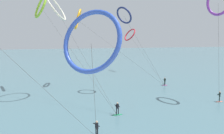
{
  "coord_description": "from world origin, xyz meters",
  "views": [
    {
      "loc": [
        -8.11,
        -9.07,
        9.93
      ],
      "look_at": [
        0.0,
        19.59,
        5.81
      ],
      "focal_mm": 32.38,
      "sensor_mm": 36.0,
      "label": 1
    }
  ],
  "objects_px": {
    "kite_lime": "(41,6)",
    "kite_amber": "(78,19)",
    "surfer_emerald": "(117,109)",
    "kite_ivory": "(55,7)",
    "kite_navy": "(124,15)",
    "kite_violet": "(218,2)",
    "kite_crimson": "(130,35)",
    "kite_cobalt": "(91,41)",
    "surfer_magenta": "(165,82)",
    "surfer_charcoal": "(97,130)",
    "surfer_coral": "(219,97)"
  },
  "relations": [
    {
      "from": "surfer_coral",
      "to": "kite_cobalt",
      "type": "xyz_separation_m",
      "value": [
        -22.03,
        -9.33,
        8.95
      ]
    },
    {
      "from": "kite_navy",
      "to": "kite_crimson",
      "type": "height_order",
      "value": "kite_navy"
    },
    {
      "from": "surfer_magenta",
      "to": "surfer_charcoal",
      "type": "xyz_separation_m",
      "value": [
        -18.67,
        -18.68,
        0.0
      ]
    },
    {
      "from": "kite_lime",
      "to": "kite_navy",
      "type": "distance_m",
      "value": 16.46
    },
    {
      "from": "surfer_magenta",
      "to": "kite_crimson",
      "type": "xyz_separation_m",
      "value": [
        -0.0,
        21.36,
        10.44
      ]
    },
    {
      "from": "surfer_coral",
      "to": "kite_violet",
      "type": "distance_m",
      "value": 15.0
    },
    {
      "from": "kite_navy",
      "to": "kite_lime",
      "type": "bearing_deg",
      "value": 39.9
    },
    {
      "from": "kite_amber",
      "to": "surfer_coral",
      "type": "bearing_deg",
      "value": 54.67
    },
    {
      "from": "kite_navy",
      "to": "kite_cobalt",
      "type": "distance_m",
      "value": 22.98
    },
    {
      "from": "kite_violet",
      "to": "kite_ivory",
      "type": "bearing_deg",
      "value": 60.21
    },
    {
      "from": "surfer_coral",
      "to": "kite_lime",
      "type": "distance_m",
      "value": 35.92
    },
    {
      "from": "kite_lime",
      "to": "kite_cobalt",
      "type": "xyz_separation_m",
      "value": [
        5.07,
        -27.11,
        -6.54
      ]
    },
    {
      "from": "surfer_emerald",
      "to": "kite_amber",
      "type": "bearing_deg",
      "value": -97.85
    },
    {
      "from": "surfer_coral",
      "to": "kite_ivory",
      "type": "height_order",
      "value": "kite_ivory"
    },
    {
      "from": "kite_violet",
      "to": "kite_ivory",
      "type": "xyz_separation_m",
      "value": [
        -24.56,
        9.02,
        -0.42
      ]
    },
    {
      "from": "kite_ivory",
      "to": "kite_amber",
      "type": "bearing_deg",
      "value": -10.35
    },
    {
      "from": "surfer_coral",
      "to": "surfer_emerald",
      "type": "xyz_separation_m",
      "value": [
        -17.22,
        -0.95,
        0.0
      ]
    },
    {
      "from": "kite_violet",
      "to": "kite_lime",
      "type": "distance_m",
      "value": 31.6
    },
    {
      "from": "surfer_magenta",
      "to": "kite_violet",
      "type": "relative_size",
      "value": 0.09
    },
    {
      "from": "surfer_magenta",
      "to": "surfer_charcoal",
      "type": "bearing_deg",
      "value": 134.32
    },
    {
      "from": "kite_lime",
      "to": "kite_ivory",
      "type": "xyz_separation_m",
      "value": [
        2.67,
        -7.0,
        -1.02
      ]
    },
    {
      "from": "surfer_magenta",
      "to": "kite_navy",
      "type": "distance_m",
      "value": 16.77
    },
    {
      "from": "surfer_magenta",
      "to": "kite_ivory",
      "type": "height_order",
      "value": "kite_ivory"
    },
    {
      "from": "surfer_magenta",
      "to": "kite_navy",
      "type": "height_order",
      "value": "kite_navy"
    },
    {
      "from": "kite_violet",
      "to": "kite_crimson",
      "type": "distance_m",
      "value": 32.61
    },
    {
      "from": "surfer_magenta",
      "to": "kite_amber",
      "type": "relative_size",
      "value": 0.09
    },
    {
      "from": "kite_lime",
      "to": "kite_cobalt",
      "type": "height_order",
      "value": "kite_lime"
    },
    {
      "from": "kite_lime",
      "to": "kite_amber",
      "type": "height_order",
      "value": "kite_lime"
    },
    {
      "from": "surfer_emerald",
      "to": "kite_cobalt",
      "type": "relative_size",
      "value": 0.14
    },
    {
      "from": "surfer_charcoal",
      "to": "kite_crimson",
      "type": "xyz_separation_m",
      "value": [
        18.67,
        40.04,
        10.44
      ]
    },
    {
      "from": "kite_amber",
      "to": "kite_ivory",
      "type": "bearing_deg",
      "value": -20.75
    },
    {
      "from": "kite_ivory",
      "to": "kite_crimson",
      "type": "relative_size",
      "value": 0.74
    },
    {
      "from": "surfer_charcoal",
      "to": "kite_navy",
      "type": "distance_m",
      "value": 23.41
    },
    {
      "from": "surfer_charcoal",
      "to": "kite_violet",
      "type": "relative_size",
      "value": 0.09
    },
    {
      "from": "kite_navy",
      "to": "kite_cobalt",
      "type": "relative_size",
      "value": 1.28
    },
    {
      "from": "kite_lime",
      "to": "kite_amber",
      "type": "xyz_separation_m",
      "value": [
        7.27,
        1.23,
        -2.2
      ]
    },
    {
      "from": "surfer_emerald",
      "to": "kite_cobalt",
      "type": "xyz_separation_m",
      "value": [
        -4.81,
        -8.38,
        8.95
      ]
    },
    {
      "from": "surfer_charcoal",
      "to": "kite_amber",
      "type": "bearing_deg",
      "value": 155.26
    },
    {
      "from": "surfer_coral",
      "to": "kite_violet",
      "type": "bearing_deg",
      "value": 35.61
    },
    {
      "from": "kite_ivory",
      "to": "kite_amber",
      "type": "height_order",
      "value": "kite_ivory"
    },
    {
      "from": "surfer_magenta",
      "to": "kite_cobalt",
      "type": "bearing_deg",
      "value": 137.4
    },
    {
      "from": "surfer_charcoal",
      "to": "kite_crimson",
      "type": "bearing_deg",
      "value": 132.96
    },
    {
      "from": "surfer_emerald",
      "to": "kite_ivory",
      "type": "relative_size",
      "value": 0.1
    },
    {
      "from": "kite_navy",
      "to": "kite_ivory",
      "type": "distance_m",
      "value": 12.23
    },
    {
      "from": "surfer_charcoal",
      "to": "kite_violet",
      "type": "height_order",
      "value": "kite_violet"
    },
    {
      "from": "kite_amber",
      "to": "surfer_charcoal",
      "type": "bearing_deg",
      "value": 5.77
    },
    {
      "from": "kite_amber",
      "to": "kite_navy",
      "type": "bearing_deg",
      "value": 51.81
    },
    {
      "from": "kite_violet",
      "to": "kite_navy",
      "type": "distance_m",
      "value": 15.51
    },
    {
      "from": "surfer_emerald",
      "to": "kite_cobalt",
      "type": "height_order",
      "value": "kite_cobalt"
    },
    {
      "from": "kite_cobalt",
      "to": "kite_navy",
      "type": "bearing_deg",
      "value": 106.21
    }
  ]
}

